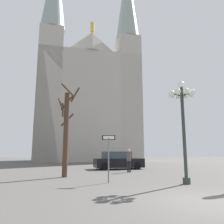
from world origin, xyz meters
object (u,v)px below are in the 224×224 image
at_px(bare_tree, 66,129).
at_px(parked_car_near_black, 118,161).
at_px(one_way_arrow_sign, 109,152).
at_px(street_lamp, 183,111).
at_px(cathedral, 88,95).
at_px(pedestrian_walking, 129,158).

height_order(bare_tree, parked_car_near_black, bare_tree).
relative_size(one_way_arrow_sign, street_lamp, 0.46).
bearing_deg(street_lamp, bare_tree, 148.60).
relative_size(cathedral, pedestrian_walking, 22.14).
height_order(cathedral, bare_tree, cathedral).
bearing_deg(street_lamp, parked_car_near_black, 100.92).
xyz_separation_m(bare_tree, parked_car_near_black, (4.16, 6.14, -2.18)).
bearing_deg(parked_car_near_black, street_lamp, -79.08).
xyz_separation_m(parked_car_near_black, pedestrian_walking, (0.36, -3.33, 0.31)).
height_order(one_way_arrow_sign, bare_tree, bare_tree).
xyz_separation_m(one_way_arrow_sign, bare_tree, (-2.40, 2.88, 1.41)).
relative_size(bare_tree, parked_car_near_black, 1.27).
bearing_deg(cathedral, street_lamp, -80.84).
bearing_deg(pedestrian_walking, one_way_arrow_sign, -110.51).
xyz_separation_m(cathedral, parked_car_near_black, (2.66, -18.39, -10.74)).
height_order(cathedral, one_way_arrow_sign, cathedral).
xyz_separation_m(one_way_arrow_sign, parked_car_near_black, (1.76, 9.01, -0.77)).
relative_size(cathedral, parked_car_near_black, 8.32).
bearing_deg(parked_car_near_black, bare_tree, -124.15).
relative_size(parked_car_near_black, pedestrian_walking, 2.66).
bearing_deg(cathedral, one_way_arrow_sign, -88.13).
bearing_deg(one_way_arrow_sign, street_lamp, -12.66).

